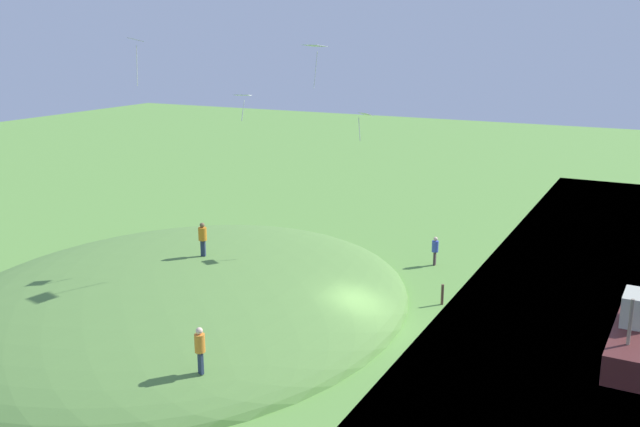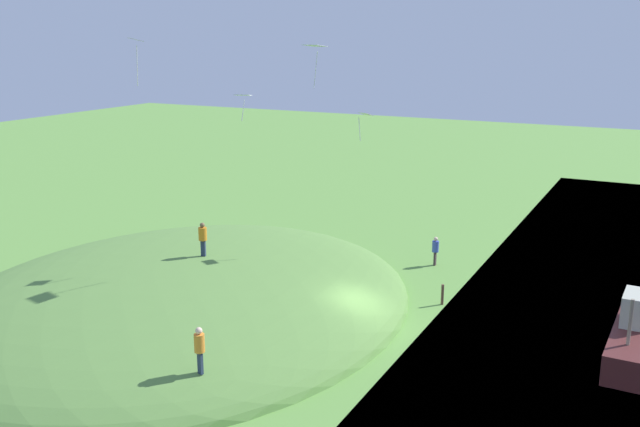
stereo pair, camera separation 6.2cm
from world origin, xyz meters
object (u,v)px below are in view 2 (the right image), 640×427
kite_8 (243,96)px  mooring_post (442,295)px  kite_7 (315,48)px  person_with_child (199,344)px  boat_on_lake (631,338)px  person_near_shore (435,247)px  kite_6 (136,42)px  kite_4 (365,116)px  person_walking_path (203,235)px

kite_8 → mooring_post: 13.75m
kite_7 → kite_8: size_ratio=1.63×
person_with_child → mooring_post: size_ratio=1.71×
boat_on_lake → person_near_shore: boat_on_lake is taller
kite_8 → person_near_shore: bearing=-129.2°
kite_7 → kite_6: bearing=17.8°
kite_4 → mooring_post: 9.73m
person_near_shore → kite_4: kite_4 is taller
person_walking_path → person_with_child: 10.91m
person_walking_path → person_with_child: (-6.28, 8.88, -0.94)m
kite_6 → mooring_post: 19.30m
boat_on_lake → kite_4: 16.02m
mooring_post → person_near_shore: bearing=-68.7°
boat_on_lake → person_walking_path: 20.07m
kite_6 → mooring_post: kite_6 is taller
person_near_shore → kite_6: kite_6 is taller
boat_on_lake → mooring_post: 8.98m
person_with_child → kite_6: kite_6 is taller
person_with_child → kite_4: (-0.06, -14.35, 6.63)m
person_walking_path → kite_7: kite_7 is taller
kite_6 → person_walking_path: bearing=-171.9°
kite_6 → person_near_shore: bearing=-138.3°
person_walking_path → person_near_shore: size_ratio=1.02×
person_walking_path → person_near_shore: bearing=39.5°
mooring_post → kite_4: bearing=-12.1°
boat_on_lake → mooring_post: size_ratio=5.93×
person_walking_path → kite_4: bearing=31.2°
kite_8 → person_with_child: bearing=114.1°
person_near_shore → kite_8: (7.16, 8.79, 9.00)m
person_with_child → kite_4: bearing=106.1°
person_near_shore → boat_on_lake: bearing=55.3°
boat_on_lake → kite_6: 25.91m
boat_on_lake → kite_6: bearing=98.8°
person_walking_path → kite_6: kite_6 is taller
kite_4 → kite_8: bearing=41.0°
person_with_child → kite_4: 15.80m
kite_8 → mooring_post: kite_8 is taller
person_with_child → kite_7: bearing=112.0°
kite_7 → mooring_post: size_ratio=1.95×
person_walking_path → kite_7: 10.70m
mooring_post → kite_6: bearing=19.0°
boat_on_lake → mooring_post: boat_on_lake is taller
kite_7 → mooring_post: (-5.90, -2.24, -11.86)m
boat_on_lake → person_near_shore: size_ratio=3.63×
kite_6 → kite_7: kite_6 is taller
person_walking_path → person_near_shore: person_walking_path is taller
person_walking_path → mooring_post: size_ratio=1.66×
person_with_child → kite_7: (1.10, -11.09, 10.04)m
kite_4 → kite_7: 4.86m
boat_on_lake → person_with_child: (13.51, 11.19, 1.48)m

